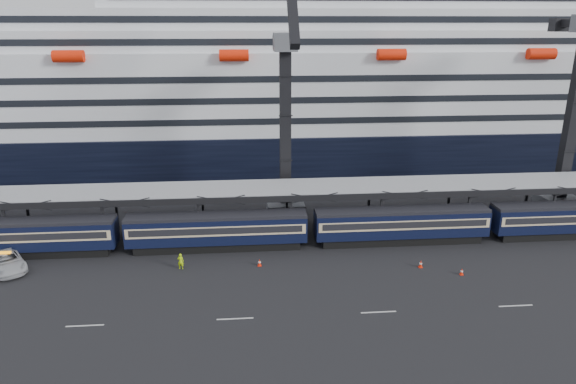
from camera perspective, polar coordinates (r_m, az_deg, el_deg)
The scene contains 11 objects.
ground at distance 53.11m, azimuth 23.87°, elevation -9.18°, with size 260.00×260.00×0.00m, color black.
train at distance 58.59m, azimuth 15.61°, elevation -3.29°, with size 133.05×3.00×4.05m.
canopy at distance 62.81m, azimuth 18.60°, elevation 0.83°, with size 130.00×6.25×5.53m.
cruise_ship at distance 90.69m, azimuth 10.53°, elevation 11.23°, with size 214.09×28.84×34.00m.
crane_dark_near at distance 60.71m, azimuth -0.27°, elevation 7.72°, with size 4.50×17.75×35.08m.
crane_dark_mid at distance 71.38m, azimuth 29.39°, elevation 8.16°, with size 4.50×18.24×39.64m.
pickup_truck at distance 57.70m, azimuth -28.81°, elevation -6.77°, with size 2.88×6.25×1.74m, color #AAACB1.
worker at distance 51.88m, azimuth -11.85°, elevation -7.54°, with size 0.60×0.39×1.64m, color #B1E20B.
traffic_cone_b at distance 51.69m, azimuth -3.19°, elevation -7.81°, with size 0.37×0.37×0.75m.
traffic_cone_c at distance 52.64m, azimuth 18.75°, elevation -8.36°, with size 0.35×0.35×0.70m.
traffic_cone_d at distance 52.95m, azimuth 14.53°, elevation -7.73°, with size 0.39×0.39×0.78m.
Camera 1 is at (-24.76, -40.88, 23.16)m, focal length 32.00 mm.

